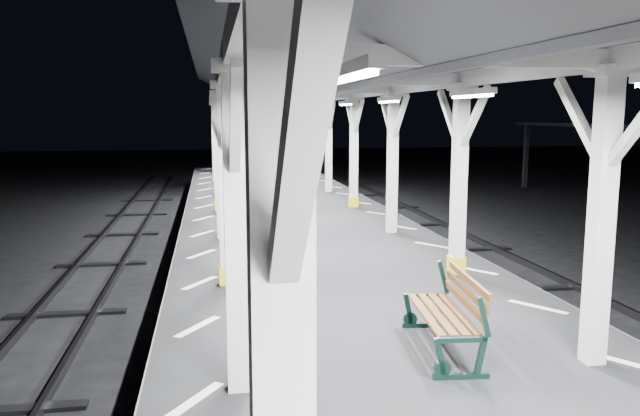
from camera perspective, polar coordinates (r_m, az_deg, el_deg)
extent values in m
plane|color=black|center=(9.24, 5.05, -15.75)|extent=(120.00, 120.00, 0.00)
cube|color=black|center=(9.05, 5.09, -12.86)|extent=(6.00, 50.00, 1.00)
cube|color=silver|center=(8.59, -11.12, -10.60)|extent=(1.00, 48.00, 0.01)
cube|color=silver|center=(9.78, 19.28, -8.53)|extent=(1.00, 48.00, 0.01)
cube|color=#2D2D33|center=(9.21, -24.00, -16.05)|extent=(0.08, 60.00, 0.16)
cube|color=beige|center=(2.68, -5.08, 7.35)|extent=(0.10, 0.99, 0.99)
cube|color=beige|center=(1.59, -1.59, 6.54)|extent=(0.10, 0.99, 0.99)
cube|color=beige|center=(6.24, -7.72, -2.62)|extent=(0.22, 0.22, 3.20)
cube|color=beige|center=(6.14, -8.04, 12.76)|extent=(0.40, 0.40, 0.12)
cube|color=beige|center=(6.68, -8.12, 8.03)|extent=(0.10, 0.99, 0.99)
cube|color=beige|center=(5.58, -7.72, 7.94)|extent=(0.10, 0.99, 0.99)
cube|color=beige|center=(10.20, -8.66, 1.71)|extent=(0.22, 0.22, 3.20)
cube|color=beige|center=(10.13, -8.88, 11.07)|extent=(0.40, 0.40, 0.12)
cube|color=yellow|center=(10.46, -8.49, -6.03)|extent=(0.26, 0.26, 0.30)
cube|color=beige|center=(10.67, -8.88, 8.20)|extent=(0.10, 0.99, 0.99)
cube|color=beige|center=(9.57, -8.73, 8.17)|extent=(0.10, 0.99, 0.99)
cube|color=beige|center=(14.17, -9.08, 3.62)|extent=(0.22, 0.22, 3.20)
cube|color=beige|center=(14.13, -9.24, 10.34)|extent=(0.40, 0.40, 0.12)
cube|color=beige|center=(14.67, -9.23, 8.28)|extent=(0.10, 0.99, 0.99)
cube|color=beige|center=(13.57, -9.15, 8.26)|extent=(0.10, 0.99, 0.99)
cube|color=beige|center=(18.16, -9.32, 4.69)|extent=(0.22, 0.22, 3.20)
cube|color=beige|center=(18.13, -9.45, 9.93)|extent=(0.40, 0.40, 0.12)
cube|color=yellow|center=(18.31, -9.21, 0.25)|extent=(0.26, 0.26, 0.30)
cube|color=beige|center=(18.67, -9.43, 8.32)|extent=(0.10, 0.99, 0.99)
cube|color=beige|center=(17.57, -9.38, 8.31)|extent=(0.10, 0.99, 0.99)
cube|color=beige|center=(22.15, -9.47, 5.37)|extent=(0.22, 0.22, 3.20)
cube|color=beige|center=(22.13, -9.57, 9.67)|extent=(0.40, 0.40, 0.12)
cube|color=beige|center=(22.67, -9.56, 8.35)|extent=(0.10, 0.99, 0.99)
cube|color=beige|center=(21.57, -9.53, 8.34)|extent=(0.10, 0.99, 0.99)
cube|color=beige|center=(26.15, -9.57, 5.85)|extent=(0.22, 0.22, 3.20)
cube|color=beige|center=(26.13, -9.66, 9.48)|extent=(0.40, 0.40, 0.12)
cube|color=yellow|center=(26.25, -9.49, 2.75)|extent=(0.26, 0.26, 0.30)
cube|color=beige|center=(26.67, -9.65, 8.37)|extent=(0.10, 0.99, 0.99)
cube|color=beige|center=(25.57, -9.62, 8.36)|extent=(0.10, 0.99, 0.99)
cube|color=beige|center=(30.15, -9.65, 6.20)|extent=(0.22, 0.22, 3.20)
cube|color=beige|center=(30.13, -9.73, 9.35)|extent=(0.40, 0.40, 0.12)
cube|color=beige|center=(30.67, -9.71, 8.38)|extent=(0.10, 0.99, 0.99)
cube|color=beige|center=(29.57, -9.70, 8.38)|extent=(0.10, 0.99, 0.99)
cube|color=beige|center=(7.54, 24.30, -1.37)|extent=(0.22, 0.22, 3.20)
cube|color=beige|center=(7.46, 25.10, 11.30)|extent=(0.40, 0.40, 0.12)
cube|color=beige|center=(7.90, 22.56, 7.54)|extent=(0.10, 0.99, 0.99)
cube|color=beige|center=(11.04, 12.59, 2.12)|extent=(0.22, 0.22, 3.20)
cube|color=beige|center=(10.98, 12.88, 10.76)|extent=(0.40, 0.40, 0.12)
cube|color=yellow|center=(11.28, 12.35, -5.06)|extent=(0.26, 0.26, 0.30)
cube|color=beige|center=(11.48, 11.72, 8.15)|extent=(0.10, 0.99, 0.99)
cube|color=beige|center=(10.47, 13.96, 8.05)|extent=(0.10, 0.99, 0.99)
cube|color=beige|center=(14.79, 6.64, 3.87)|extent=(0.22, 0.22, 3.20)
cube|color=beige|center=(14.75, 6.75, 10.31)|extent=(0.40, 0.40, 0.12)
cube|color=beige|center=(15.27, 6.12, 8.35)|extent=(0.10, 0.99, 0.99)
cube|color=beige|center=(14.22, 7.36, 8.31)|extent=(0.10, 0.99, 0.99)
cube|color=beige|center=(18.65, 3.11, 4.89)|extent=(0.22, 0.22, 3.20)
cube|color=beige|center=(18.61, 3.15, 9.99)|extent=(0.40, 0.40, 0.12)
cube|color=yellow|center=(18.79, 3.08, 0.56)|extent=(0.26, 0.26, 0.30)
cube|color=beige|center=(19.14, 2.76, 8.43)|extent=(0.10, 0.99, 0.99)
cube|color=beige|center=(18.07, 3.54, 8.41)|extent=(0.10, 0.99, 0.99)
cube|color=beige|center=(22.55, 0.79, 5.54)|extent=(0.22, 0.22, 3.20)
cube|color=beige|center=(22.53, 0.80, 9.76)|extent=(0.40, 0.40, 0.12)
cube|color=beige|center=(23.06, 0.54, 8.47)|extent=(0.10, 0.99, 0.99)
cube|color=beige|center=(21.98, 1.07, 8.46)|extent=(0.10, 0.99, 0.99)
cube|color=beige|center=(26.49, -0.84, 6.00)|extent=(0.22, 0.22, 3.20)
cube|color=beige|center=(26.47, -0.85, 9.59)|extent=(0.40, 0.40, 0.12)
cube|color=yellow|center=(26.59, -0.84, 2.94)|extent=(0.26, 0.26, 0.30)
cube|color=beige|center=(27.00, -1.04, 8.49)|extent=(0.10, 0.99, 0.99)
cube|color=beige|center=(25.92, -0.65, 8.48)|extent=(0.10, 0.99, 0.99)
cube|color=beige|center=(30.44, -2.05, 6.33)|extent=(0.22, 0.22, 3.20)
cube|color=beige|center=(30.42, -2.07, 9.46)|extent=(0.40, 0.40, 0.12)
cube|color=beige|center=(30.96, -2.21, 8.50)|extent=(0.10, 0.99, 0.99)
cube|color=beige|center=(29.87, -1.92, 8.50)|extent=(0.10, 0.99, 0.99)
cube|color=beige|center=(8.14, -8.58, 12.55)|extent=(0.18, 48.00, 0.24)
cube|color=beige|center=(9.18, 17.84, 11.78)|extent=(0.18, 48.00, 0.24)
cube|color=beige|center=(6.54, 10.25, 13.50)|extent=(4.20, 0.14, 0.20)
cube|color=beige|center=(10.38, 2.45, 11.77)|extent=(4.20, 0.14, 0.20)
cube|color=beige|center=(14.31, -1.07, 10.90)|extent=(4.20, 0.14, 0.20)
cube|color=beige|center=(18.27, -3.07, 10.40)|extent=(4.20, 0.14, 0.20)
cube|color=beige|center=(22.24, -4.34, 10.06)|extent=(4.20, 0.14, 0.20)
cube|color=beige|center=(26.22, -5.23, 9.83)|extent=(4.20, 0.14, 0.20)
cube|color=beige|center=(30.21, -5.89, 9.65)|extent=(4.20, 0.14, 0.20)
cube|color=#52565B|center=(8.25, -3.60, 16.35)|extent=(2.80, 49.00, 1.45)
cube|color=#52565B|center=(8.93, 13.88, 15.53)|extent=(2.80, 49.00, 1.45)
cube|color=silver|center=(4.24, 2.78, 12.56)|extent=(0.10, 1.35, 0.08)
cube|color=white|center=(4.23, 2.78, 11.89)|extent=(0.05, 1.25, 0.05)
cube|color=silver|center=(8.18, -3.54, 10.65)|extent=(0.10, 1.35, 0.08)
cube|color=white|center=(8.18, -3.54, 10.30)|extent=(0.05, 1.25, 0.05)
cube|color=silver|center=(12.16, -5.72, 9.95)|extent=(0.10, 1.35, 0.08)
cube|color=white|center=(12.16, -5.72, 9.71)|extent=(0.05, 1.25, 0.05)
cube|color=silver|center=(16.15, -6.82, 9.59)|extent=(0.10, 1.35, 0.08)
cube|color=white|center=(16.15, -6.82, 9.41)|extent=(0.05, 1.25, 0.05)
cube|color=silver|center=(20.14, -7.49, 9.37)|extent=(0.10, 1.35, 0.08)
cube|color=white|center=(20.14, -7.48, 9.23)|extent=(0.05, 1.25, 0.05)
cube|color=silver|center=(24.14, -7.93, 9.23)|extent=(0.10, 1.35, 0.08)
cube|color=white|center=(24.14, -7.93, 9.11)|extent=(0.05, 1.25, 0.05)
cube|color=silver|center=(28.14, -8.25, 9.12)|extent=(0.10, 1.35, 0.08)
cube|color=white|center=(28.14, -8.25, 9.02)|extent=(0.05, 1.25, 0.05)
cube|color=silver|center=(8.86, 13.69, 10.26)|extent=(0.10, 1.35, 0.08)
cube|color=white|center=(8.86, 13.68, 9.94)|extent=(0.05, 1.25, 0.05)
cube|color=silver|center=(12.63, 6.30, 9.89)|extent=(0.10, 1.35, 0.08)
cube|color=white|center=(12.63, 6.30, 9.66)|extent=(0.05, 1.25, 0.05)
cube|color=silver|center=(16.51, 2.35, 9.62)|extent=(0.10, 1.35, 0.08)
cube|color=white|center=(16.51, 2.35, 9.45)|extent=(0.05, 1.25, 0.05)
cube|color=silver|center=(20.43, -0.08, 9.43)|extent=(0.10, 1.35, 0.08)
cube|color=white|center=(20.43, -0.08, 9.29)|extent=(0.05, 1.25, 0.05)
cube|color=silver|center=(24.38, -1.73, 9.30)|extent=(0.10, 1.35, 0.08)
cube|color=white|center=(24.38, -1.73, 9.18)|extent=(0.05, 1.25, 0.05)
cube|color=silver|center=(28.34, -2.92, 9.19)|extent=(0.10, 1.35, 0.08)
cube|color=white|center=(28.34, -2.92, 9.09)|extent=(0.05, 1.25, 0.05)
cylinder|color=black|center=(6.92, -2.46, 10.37)|extent=(0.02, 0.02, 0.36)
cube|color=red|center=(6.91, -2.45, 7.42)|extent=(0.50, 0.03, 0.35)
cube|color=white|center=(6.91, -2.45, 7.42)|extent=(0.44, 0.04, 0.29)
cylinder|color=black|center=(23.75, -1.50, 9.12)|extent=(0.02, 0.02, 0.36)
cube|color=red|center=(23.75, -1.49, 8.27)|extent=(0.50, 0.03, 0.35)
cube|color=white|center=(23.75, -1.49, 8.27)|extent=(0.44, 0.05, 0.29)
cube|color=black|center=(34.28, 18.30, 4.57)|extent=(0.20, 0.20, 3.30)
sphere|color=silver|center=(29.08, 24.07, 6.71)|extent=(0.20, 0.20, 0.20)
sphere|color=silver|center=(34.22, 18.43, 7.19)|extent=(0.20, 0.20, 0.20)
cube|color=black|center=(7.06, 12.75, -14.78)|extent=(0.62, 0.13, 0.06)
cube|color=black|center=(6.92, 10.97, -13.37)|extent=(0.16, 0.07, 0.47)
cube|color=black|center=(7.04, 14.45, -13.11)|extent=(0.15, 0.07, 0.47)
cube|color=black|center=(6.89, 14.75, -9.61)|extent=(0.17, 0.07, 0.45)
cube|color=black|center=(8.53, 9.59, -10.51)|extent=(0.62, 0.13, 0.06)
cube|color=black|center=(8.42, 8.11, -9.27)|extent=(0.16, 0.07, 0.47)
cube|color=black|center=(8.51, 10.98, -9.14)|extent=(0.15, 0.07, 0.47)
cube|color=black|center=(8.39, 11.20, -6.20)|extent=(0.17, 0.07, 0.45)
cube|color=brown|center=(7.59, 9.59, -9.52)|extent=(0.26, 1.56, 0.04)
cube|color=brown|center=(7.62, 10.57, -9.47)|extent=(0.26, 1.56, 0.04)
cube|color=brown|center=(7.66, 11.55, -9.42)|extent=(0.26, 1.56, 0.04)
cube|color=brown|center=(7.69, 12.52, -9.36)|extent=(0.26, 1.56, 0.04)
cube|color=brown|center=(7.67, 13.07, -8.31)|extent=(0.22, 1.55, 0.10)
cube|color=brown|center=(7.64, 13.25, -7.35)|extent=(0.22, 1.55, 0.10)
cube|color=brown|center=(7.61, 13.44, -6.38)|extent=(0.22, 1.55, 0.10)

